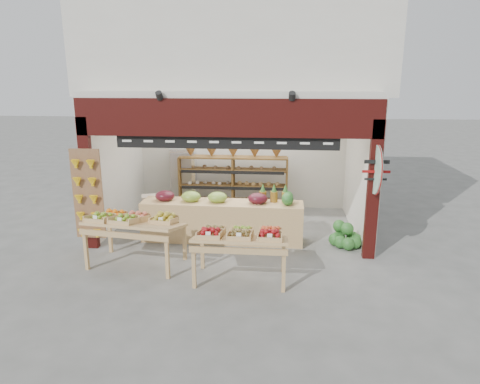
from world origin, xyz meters
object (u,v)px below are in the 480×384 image
cardboard_stack (161,213)px  display_table_right (241,236)px  refrigerator (184,178)px  mid_counter (222,219)px  watermelon_pile (346,237)px  back_shelving (233,171)px  display_table_left (130,221)px

cardboard_stack → display_table_right: display_table_right is taller
refrigerator → display_table_right: refrigerator is taller
mid_counter → cardboard_stack: bearing=151.0°
watermelon_pile → mid_counter: bearing=178.1°
mid_counter → display_table_right: 1.93m
back_shelving → refrigerator: (-1.34, 0.29, -0.27)m
refrigerator → display_table_right: bearing=-72.1°
refrigerator → display_table_right: size_ratio=1.03×
back_shelving → display_table_right: bearing=-81.8°
mid_counter → display_table_right: mid_counter is taller
cardboard_stack → display_table_right: size_ratio=0.70×
display_table_left → watermelon_pile: display_table_left is taller
back_shelving → display_table_left: size_ratio=1.54×
back_shelving → cardboard_stack: size_ratio=2.51×
refrigerator → mid_counter: (1.31, -2.28, -0.35)m
cardboard_stack → mid_counter: mid_counter is taller
back_shelving → mid_counter: size_ratio=0.81×
refrigerator → watermelon_pile: 4.60m
cardboard_stack → display_table_left: (0.08, -2.22, 0.56)m
cardboard_stack → display_table_left: size_ratio=0.61×
refrigerator → mid_counter: bearing=-67.0°
refrigerator → watermelon_pile: bearing=-38.1°
cardboard_stack → watermelon_pile: 4.27m
display_table_left → refrigerator: bearing=87.1°
back_shelving → mid_counter: back_shelving is taller
refrigerator → watermelon_pile: size_ratio=2.36×
back_shelving → cardboard_stack: back_shelving is taller
back_shelving → watermelon_pile: 3.42m
mid_counter → display_table_left: mid_counter is taller
display_table_right → back_shelving: bearing=98.2°
refrigerator → cardboard_stack: refrigerator is taller
refrigerator → cardboard_stack: (-0.26, -1.41, -0.54)m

